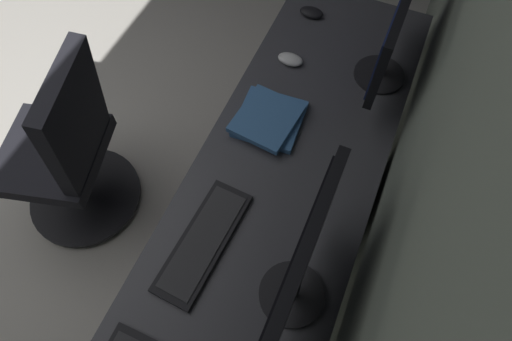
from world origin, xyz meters
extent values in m
cube|color=slate|center=(0.00, 2.06, 1.30)|extent=(4.74, 0.10, 2.60)
cube|color=#38383D|center=(-0.15, 1.68, 0.71)|extent=(2.26, 0.63, 0.03)
cylinder|color=silver|center=(-1.22, 1.42, 0.35)|extent=(0.05, 0.05, 0.70)
cylinder|color=silver|center=(-1.22, 1.93, 0.35)|extent=(0.05, 0.05, 0.70)
cube|color=#38383D|center=(-0.42, 1.71, 0.35)|extent=(0.40, 0.50, 0.69)
cube|color=silver|center=(-0.42, 1.45, 0.35)|extent=(0.37, 0.01, 0.61)
cylinder|color=black|center=(0.09, 1.85, 0.74)|extent=(0.20, 0.20, 0.01)
cylinder|color=black|center=(0.09, 1.85, 0.79)|extent=(0.04, 0.04, 0.10)
cube|color=black|center=(0.09, 1.85, 1.01)|extent=(0.53, 0.03, 0.34)
cube|color=black|center=(0.09, 1.83, 1.01)|extent=(0.48, 0.01, 0.30)
cylinder|color=black|center=(-0.86, 1.86, 0.74)|extent=(0.20, 0.20, 0.01)
cylinder|color=black|center=(-0.86, 1.86, 0.79)|extent=(0.04, 0.04, 0.10)
cube|color=black|center=(-0.86, 1.86, 0.99)|extent=(0.54, 0.03, 0.29)
cube|color=#19234C|center=(-0.86, 1.84, 0.99)|extent=(0.50, 0.01, 0.25)
cube|color=black|center=(0.04, 1.53, 0.74)|extent=(0.43, 0.17, 0.02)
cube|color=#2D2D30|center=(0.04, 1.53, 0.75)|extent=(0.38, 0.14, 0.00)
ellipsoid|color=silver|center=(-0.79, 1.51, 0.75)|extent=(0.06, 0.10, 0.03)
ellipsoid|color=black|center=(-1.08, 1.50, 0.75)|extent=(0.06, 0.10, 0.03)
cube|color=#38669E|center=(-0.48, 1.54, 0.74)|extent=(0.25, 0.25, 0.02)
cube|color=#38669E|center=(-0.46, 1.54, 0.77)|extent=(0.26, 0.23, 0.02)
cube|color=black|center=(-0.13, 0.68, 0.46)|extent=(0.53, 0.52, 0.07)
cube|color=black|center=(-0.19, 0.88, 0.74)|extent=(0.42, 0.22, 0.50)
cylinder|color=black|center=(-0.13, 0.68, 0.24)|extent=(0.05, 0.05, 0.37)
cylinder|color=black|center=(-0.13, 0.68, 0.04)|extent=(0.56, 0.56, 0.03)
camera|label=1|loc=(0.40, 1.86, 2.04)|focal=29.99mm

